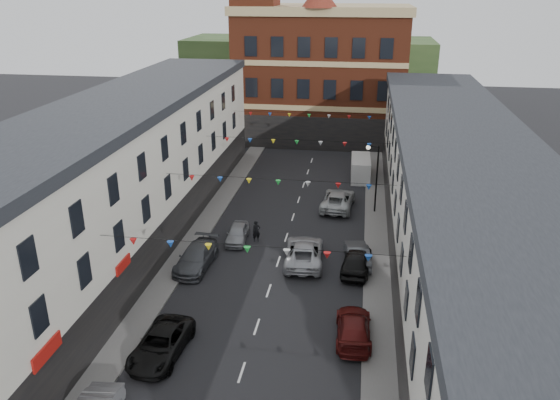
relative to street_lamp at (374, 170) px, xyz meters
The scene contains 19 objects.
ground 15.94m from the street_lamp, 115.07° to the right, with size 160.00×160.00×0.00m, color black.
pavement_left 18.43m from the street_lamp, 138.26° to the right, with size 1.80×64.00×0.15m, color #605E5B.
pavement_right 12.60m from the street_lamp, 88.33° to the right, with size 1.80×64.00×0.15m, color #605E5B.
terrace_left 22.52m from the street_lamp, 144.66° to the right, with size 8.40×56.00×10.70m.
terrace_right 14.04m from the street_lamp, 68.09° to the right, with size 8.40×56.00×9.70m.
civic_building 25.18m from the street_lamp, 105.30° to the left, with size 20.60×13.30×18.50m.
clock_tower 27.57m from the street_lamp, 123.79° to the left, with size 5.60×5.60×30.00m.
distant_hill 49.16m from the street_lamp, 102.40° to the left, with size 40.00×14.00×10.00m, color #2B4520.
street_lamp is the anchor object (origin of this frame).
car_left_c 24.16m from the street_lamp, 117.46° to the right, with size 2.29×4.96×1.38m, color black.
car_left_d 17.02m from the street_lamp, 136.10° to the right, with size 2.09×5.13×1.49m, color #46494F.
car_left_e 12.84m from the street_lamp, 144.84° to the right, with size 1.51×3.74×1.28m, color gray.
car_right_c 18.53m from the street_lamp, 93.30° to the right, with size 1.92×4.71×1.37m, color #541210.
car_right_d 10.97m from the street_lamp, 95.82° to the right, with size 1.89×4.70×1.60m, color black.
car_right_e 10.01m from the street_lamp, 96.35° to the right, with size 1.52×4.35×1.43m, color #4C4F54.
car_right_f 4.35m from the street_lamp, 167.63° to the left, with size 2.56×5.56×1.55m, color #B2B5B7.
moving_car 11.29m from the street_lamp, 115.97° to the right, with size 2.59×5.62×1.56m, color #B2B4BA.
white_van 9.34m from the street_lamp, 97.26° to the left, with size 1.86×4.83×2.14m, color silver.
pedestrian 11.59m from the street_lamp, 141.18° to the right, with size 0.61×0.40×1.68m, color black.
Camera 1 is at (5.34, -29.89, 18.37)m, focal length 35.00 mm.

